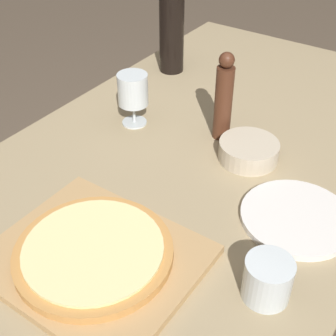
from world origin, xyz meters
name	(u,v)px	position (x,y,z in m)	size (l,w,h in m)	color
dining_table	(182,194)	(0.00, 0.00, 0.68)	(0.90, 1.77, 0.76)	#9E8966
cutting_board	(95,259)	(0.02, -0.35, 0.77)	(0.38, 0.32, 0.02)	tan
pizza	(94,252)	(0.02, -0.35, 0.79)	(0.30, 0.30, 0.02)	#C68947
wine_bottle	(172,26)	(-0.32, 0.43, 0.91)	(0.08, 0.08, 0.35)	black
pepper_mill	(224,98)	(0.01, 0.17, 0.87)	(0.05, 0.05, 0.24)	#4C2819
wine_glass	(133,91)	(-0.22, 0.09, 0.86)	(0.08, 0.08, 0.15)	silver
small_bowl	(249,151)	(0.11, 0.12, 0.78)	(0.15, 0.15, 0.05)	beige
drinking_tumbler	(268,279)	(0.32, -0.23, 0.80)	(0.09, 0.09, 0.08)	silver
dinner_plate	(296,217)	(0.30, -0.02, 0.77)	(0.24, 0.24, 0.01)	white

